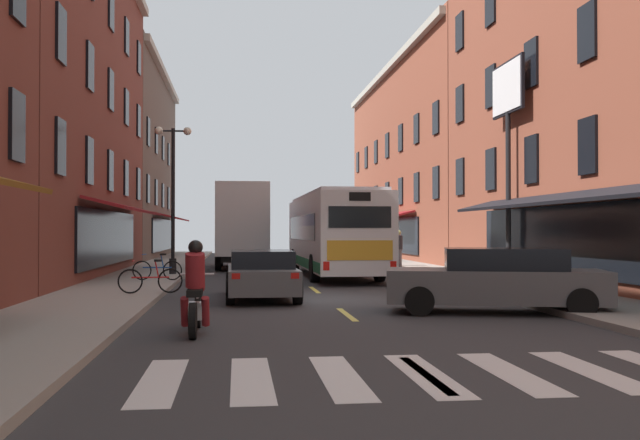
# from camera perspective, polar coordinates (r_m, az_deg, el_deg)

# --- Properties ---
(ground_plane) EXTENTS (34.80, 80.00, 0.10)m
(ground_plane) POSITION_cam_1_polar(r_m,az_deg,el_deg) (19.06, 0.54, -6.51)
(ground_plane) COLOR #333335
(lane_centre_dashes) EXTENTS (0.14, 73.90, 0.01)m
(lane_centre_dashes) POSITION_cam_1_polar(r_m,az_deg,el_deg) (18.81, 0.64, -6.42)
(lane_centre_dashes) COLOR #DBCC4C
(lane_centre_dashes) RESTS_ON ground
(crosswalk_near) EXTENTS (7.10, 2.80, 0.01)m
(crosswalk_near) POSITION_cam_1_polar(r_m,az_deg,el_deg) (9.32, 8.45, -12.12)
(crosswalk_near) COLOR silver
(crosswalk_near) RESTS_ON ground
(sidewalk_left) EXTENTS (3.00, 80.00, 0.14)m
(sidewalk_left) POSITION_cam_1_polar(r_m,az_deg,el_deg) (19.23, -17.29, -6.06)
(sidewalk_left) COLOR gray
(sidewalk_left) RESTS_ON ground
(sidewalk_right) EXTENTS (3.00, 80.00, 0.14)m
(sidewalk_right) POSITION_cam_1_polar(r_m,az_deg,el_deg) (20.64, 17.10, -5.71)
(sidewalk_right) COLOR gray
(sidewalk_right) RESTS_ON ground
(billboard_sign) EXTENTS (0.40, 2.72, 7.63)m
(billboard_sign) POSITION_cam_1_polar(r_m,az_deg,el_deg) (26.02, 14.83, 8.26)
(billboard_sign) COLOR black
(billboard_sign) RESTS_ON sidewalk_right
(transit_bus) EXTENTS (2.75, 11.79, 3.29)m
(transit_bus) POSITION_cam_1_polar(r_m,az_deg,el_deg) (28.76, 1.05, -1.07)
(transit_bus) COLOR silver
(transit_bus) RESTS_ON ground
(box_truck) EXTENTS (2.49, 7.44, 4.00)m
(box_truck) POSITION_cam_1_polar(r_m,az_deg,el_deg) (34.65, -6.26, -0.51)
(box_truck) COLOR #B21E19
(box_truck) RESTS_ON ground
(sedan_near) EXTENTS (5.02, 2.91, 1.44)m
(sedan_near) POSITION_cam_1_polar(r_m,az_deg,el_deg) (16.30, 14.04, -4.68)
(sedan_near) COLOR #515154
(sedan_near) RESTS_ON ground
(sedan_mid) EXTENTS (1.92, 4.43, 1.30)m
(sedan_mid) POSITION_cam_1_polar(r_m,az_deg,el_deg) (19.08, -4.72, -4.33)
(sedan_mid) COLOR #515154
(sedan_mid) RESTS_ON ground
(motorcycle_rider) EXTENTS (0.62, 2.07, 1.66)m
(motorcycle_rider) POSITION_cam_1_polar(r_m,az_deg,el_deg) (12.87, -9.95, -5.82)
(motorcycle_rider) COLOR black
(motorcycle_rider) RESTS_ON ground
(bicycle_near) EXTENTS (1.71, 0.48, 0.91)m
(bicycle_near) POSITION_cam_1_polar(r_m,az_deg,el_deg) (19.75, -13.43, -4.68)
(bicycle_near) COLOR black
(bicycle_near) RESTS_ON sidewalk_left
(bicycle_mid) EXTENTS (1.70, 0.48, 0.91)m
(bicycle_mid) POSITION_cam_1_polar(r_m,az_deg,el_deg) (24.97, -12.90, -3.88)
(bicycle_mid) COLOR black
(bicycle_mid) RESTS_ON sidewalk_left
(pedestrian_mid) EXTENTS (0.36, 0.36, 1.72)m
(pedestrian_mid) POSITION_cam_1_polar(r_m,az_deg,el_deg) (33.05, 6.32, -2.26)
(pedestrian_mid) COLOR #4C4C51
(pedestrian_mid) RESTS_ON sidewalk_right
(pedestrian_far) EXTENTS (0.36, 0.36, 1.57)m
(pedestrian_far) POSITION_cam_1_polar(r_m,az_deg,el_deg) (34.63, 6.34, -2.33)
(pedestrian_far) COLOR black
(pedestrian_far) RESTS_ON sidewalk_right
(street_lamp_twin) EXTENTS (1.42, 0.32, 5.77)m
(street_lamp_twin) POSITION_cam_1_polar(r_m,az_deg,el_deg) (28.48, -11.70, 2.16)
(street_lamp_twin) COLOR black
(street_lamp_twin) RESTS_ON sidewalk_left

